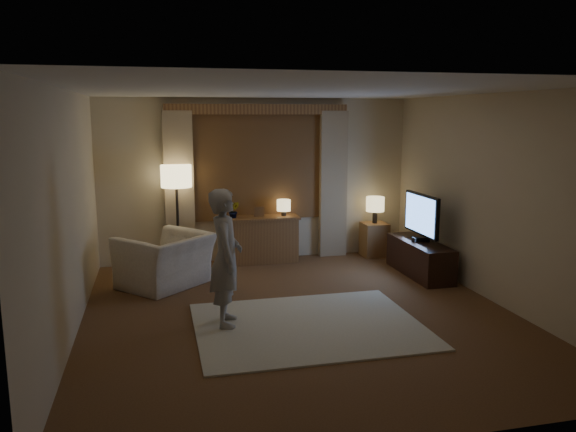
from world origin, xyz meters
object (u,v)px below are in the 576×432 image
object	(u,v)px
sideboard	(259,241)
side_table	(374,239)
tv_stand	(420,258)
person	(226,257)
armchair	(165,261)

from	to	relation	value
sideboard	side_table	world-z (taller)	sideboard
side_table	tv_stand	distance (m)	1.23
person	tv_stand	bearing A→B (deg)	-58.54
sideboard	person	xyz separation A→B (m)	(-0.86, -2.63, 0.44)
armchair	side_table	bearing A→B (deg)	152.48
sideboard	armchair	bearing A→B (deg)	-146.83
tv_stand	person	size ratio (longest dim) A/B	0.91
sideboard	tv_stand	distance (m)	2.51
armchair	sideboard	bearing A→B (deg)	170.57
armchair	tv_stand	bearing A→B (deg)	132.93
tv_stand	sideboard	bearing A→B (deg)	149.86
sideboard	side_table	bearing A→B (deg)	-1.47
tv_stand	side_table	bearing A→B (deg)	100.72
sideboard	armchair	distance (m)	1.78
armchair	tv_stand	size ratio (longest dim) A/B	0.79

